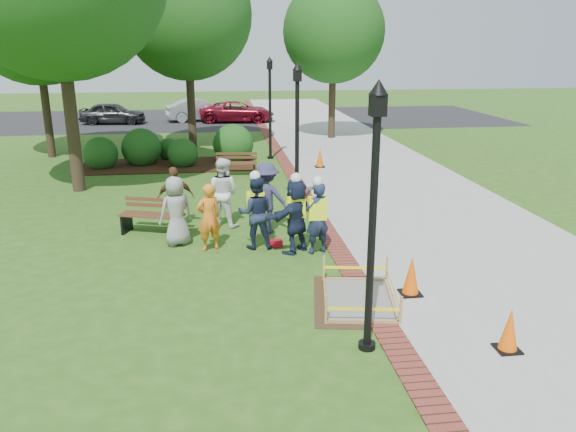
{
  "coord_description": "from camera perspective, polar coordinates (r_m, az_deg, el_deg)",
  "views": [
    {
      "loc": [
        -1.05,
        -10.85,
        4.72
      ],
      "look_at": [
        0.5,
        1.2,
        1.0
      ],
      "focal_mm": 35.0,
      "sensor_mm": 36.0,
      "label": 1
    }
  ],
  "objects": [
    {
      "name": "bench_near",
      "position": [
        14.96,
        -13.59,
        -0.7
      ],
      "size": [
        1.75,
        1.04,
        0.9
      ],
      "color": "brown",
      "rests_on": "ground"
    },
    {
      "name": "mulch_bed",
      "position": [
        23.41,
        -12.0,
        5.07
      ],
      "size": [
        7.0,
        3.0,
        0.05
      ],
      "primitive_type": "cube",
      "color": "#381E0F",
      "rests_on": "ground"
    },
    {
      "name": "lamp_near",
      "position": [
        8.48,
        8.68,
        1.52
      ],
      "size": [
        0.28,
        0.28,
        4.26
      ],
      "color": "black",
      "rests_on": "ground"
    },
    {
      "name": "cone_front",
      "position": [
        9.76,
        21.57,
        -10.78
      ],
      "size": [
        0.38,
        0.38,
        0.75
      ],
      "color": "black",
      "rests_on": "ground"
    },
    {
      "name": "toolbox",
      "position": [
        13.65,
        -1.36,
        -2.8
      ],
      "size": [
        0.37,
        0.22,
        0.18
      ],
      "primitive_type": "cube",
      "rotation": [
        0.0,
        0.0,
        0.07
      ],
      "color": "maroon",
      "rests_on": "ground"
    },
    {
      "name": "wet_concrete_pad",
      "position": [
        10.89,
        7.21,
        -7.45
      ],
      "size": [
        2.06,
        2.55,
        0.55
      ],
      "color": "#47331E",
      "rests_on": "ground"
    },
    {
      "name": "cone_back",
      "position": [
        11.25,
        12.41,
        -6.03
      ],
      "size": [
        0.41,
        0.41,
        0.81
      ],
      "color": "black",
      "rests_on": "ground"
    },
    {
      "name": "shrub_e",
      "position": [
        24.73,
        -11.95,
        5.65
      ],
      "size": [
        0.98,
        0.98,
        0.98
      ],
      "primitive_type": "sphere",
      "color": "#164914",
      "rests_on": "ground"
    },
    {
      "name": "parking_lot",
      "position": [
        38.16,
        -5.77,
        9.84
      ],
      "size": [
        36.0,
        12.0,
        0.01
      ],
      "primitive_type": "cube",
      "color": "black",
      "rests_on": "ground"
    },
    {
      "name": "ground",
      "position": [
        11.88,
        -1.67,
        -6.4
      ],
      "size": [
        100.0,
        100.0,
        0.0
      ],
      "primitive_type": "plane",
      "color": "#285116",
      "rests_on": "ground"
    },
    {
      "name": "shrub_b",
      "position": [
        23.96,
        -14.55,
        5.11
      ],
      "size": [
        1.6,
        1.6,
        1.6
      ],
      "primitive_type": "sphere",
      "color": "#164914",
      "rests_on": "ground"
    },
    {
      "name": "cone_far",
      "position": [
        22.55,
        3.26,
        5.87
      ],
      "size": [
        0.39,
        0.39,
        0.77
      ],
      "color": "black",
      "rests_on": "ground"
    },
    {
      "name": "casual_person_e",
      "position": [
        14.52,
        -2.17,
        1.85
      ],
      "size": [
        0.69,
        0.57,
        1.84
      ],
      "color": "#322F53",
      "rests_on": "ground"
    },
    {
      "name": "sidewalk",
      "position": [
        22.21,
        8.68,
        4.58
      ],
      "size": [
        6.0,
        60.0,
        0.02
      ],
      "primitive_type": "cube",
      "color": "#9E9E99",
      "rests_on": "ground"
    },
    {
      "name": "lamp_far",
      "position": [
        24.06,
        -1.85,
        11.67
      ],
      "size": [
        0.28,
        0.28,
        4.26
      ],
      "color": "black",
      "rests_on": "ground"
    },
    {
      "name": "shrub_c",
      "position": [
        23.2,
        -10.57,
        4.99
      ],
      "size": [
        1.22,
        1.22,
        1.22
      ],
      "primitive_type": "sphere",
      "color": "#164914",
      "rests_on": "ground"
    },
    {
      "name": "lamp_mid",
      "position": [
        16.17,
        0.93,
        9.06
      ],
      "size": [
        0.28,
        0.28,
        4.26
      ],
      "color": "black",
      "rests_on": "ground"
    },
    {
      "name": "tree_far",
      "position": [
        26.45,
        -24.39,
        18.45
      ],
      "size": [
        5.99,
        5.99,
        9.04
      ],
      "color": "#3D2D1E",
      "rests_on": "ground"
    },
    {
      "name": "tree_back",
      "position": [
        26.95,
        -10.26,
        19.52
      ],
      "size": [
        5.84,
        5.84,
        8.95
      ],
      "color": "#3D2D1E",
      "rests_on": "ground"
    },
    {
      "name": "casual_person_d",
      "position": [
        15.2,
        -11.35,
        1.85
      ],
      "size": [
        0.6,
        0.46,
        1.66
      ],
      "color": "brown",
      "rests_on": "ground"
    },
    {
      "name": "casual_person_a",
      "position": [
        13.85,
        -11.3,
        0.49
      ],
      "size": [
        0.65,
        0.57,
        1.71
      ],
      "color": "gray",
      "rests_on": "ground"
    },
    {
      "name": "shrub_d",
      "position": [
        23.94,
        -5.54,
        5.57
      ],
      "size": [
        1.69,
        1.69,
        1.69
      ],
      "primitive_type": "sphere",
      "color": "#164914",
      "rests_on": "ground"
    },
    {
      "name": "hivis_worker_a",
      "position": [
        13.08,
        0.8,
        0.27
      ],
      "size": [
        0.67,
        0.64,
        1.92
      ],
      "color": "#1A2643",
      "rests_on": "ground"
    },
    {
      "name": "casual_person_b",
      "position": [
        13.37,
        -8.06,
        -0.14
      ],
      "size": [
        0.61,
        0.5,
        1.62
      ],
      "color": "orange",
      "rests_on": "ground"
    },
    {
      "name": "shrub_a",
      "position": [
        23.65,
        -18.38,
        4.64
      ],
      "size": [
        1.35,
        1.35,
        1.35
      ],
      "primitive_type": "sphere",
      "color": "#164914",
      "rests_on": "ground"
    },
    {
      "name": "tree_right",
      "position": [
        29.63,
        4.66,
        18.17
      ],
      "size": [
        5.12,
        5.12,
        7.91
      ],
      "color": "#3D2D1E",
      "rests_on": "ground"
    },
    {
      "name": "hivis_worker_b",
      "position": [
        13.03,
        2.98,
        0.05
      ],
      "size": [
        0.64,
        0.53,
        1.85
      ],
      "color": "#182140",
      "rests_on": "ground"
    },
    {
      "name": "casual_person_c",
      "position": [
        15.13,
        -6.64,
        2.4
      ],
      "size": [
        0.71,
        0.62,
        1.86
      ],
      "color": "white",
      "rests_on": "ground"
    },
    {
      "name": "bench_far",
      "position": [
        21.22,
        -5.26,
        4.84
      ],
      "size": [
        1.59,
        0.67,
        0.84
      ],
      "color": "#4F2C1B",
      "rests_on": "ground"
    },
    {
      "name": "parked_car_c",
      "position": [
        36.36,
        -5.15,
        9.49
      ],
      "size": [
        2.29,
        4.49,
        1.41
      ],
      "primitive_type": "imported",
      "rotation": [
        0.0,
        0.0,
        1.47
      ],
      "color": "maroon",
      "rests_on": "ground"
    },
    {
      "name": "hivis_worker_c",
      "position": [
        13.37,
        -3.31,
        0.59
      ],
      "size": [
        0.58,
        0.39,
        1.91
      ],
      "color": "#1B2448",
      "rests_on": "ground"
    },
    {
      "name": "parked_car_b",
      "position": [
        37.16,
        -8.89,
        9.52
      ],
      "size": [
        2.97,
        5.01,
        1.53
      ],
      "primitive_type": "imported",
      "rotation": [
        0.0,
        0.0,
        1.78
      ],
      "color": "#ADADB3",
      "rests_on": "ground"
    },
    {
      "name": "parked_car_a",
      "position": [
        36.93,
        -17.28,
        8.92
      ],
      "size": [
        2.33,
        4.6,
        1.45
      ],
      "primitive_type": "imported",
      "rotation": [
        0.0,
        0.0,
        1.48
      ],
      "color": "#252628",
      "rests_on": "ground"
    },
    {
      "name": "brick_edging",
      "position": [
        21.56,
        0.32,
        4.41
      ],
      "size": [
        0.5,
        60.0,
        0.03
      ],
      "primitive_type": "cube",
      "color": "maroon",
      "rests_on": "ground"
    }
  ]
}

